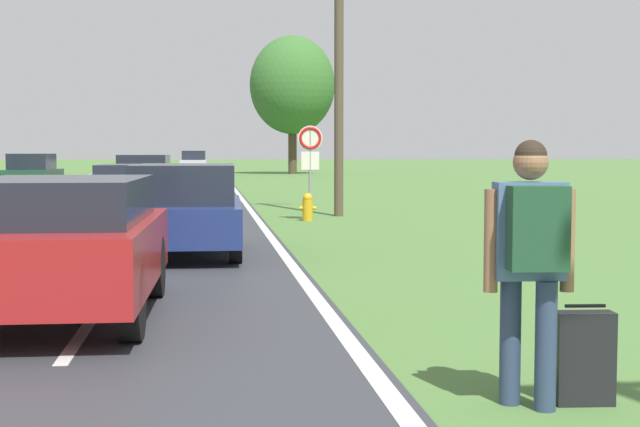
# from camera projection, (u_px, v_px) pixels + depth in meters

# --- Properties ---
(hitchhiker_person) EXTENTS (0.60, 0.45, 1.76)m
(hitchhiker_person) POSITION_uv_depth(u_px,v_px,m) (531.00, 245.00, 5.76)
(hitchhiker_person) COLOR navy
(hitchhiker_person) RESTS_ON ground
(suitcase) EXTENTS (0.40, 0.19, 0.67)m
(suitcase) POSITION_uv_depth(u_px,v_px,m) (584.00, 358.00, 5.92)
(suitcase) COLOR black
(suitcase) RESTS_ON ground
(fire_hydrant) EXTENTS (0.41, 0.25, 0.68)m
(fire_hydrant) POSITION_uv_depth(u_px,v_px,m) (308.00, 207.00, 21.68)
(fire_hydrant) COLOR gold
(fire_hydrant) RESTS_ON ground
(traffic_sign) EXTENTS (0.60, 0.10, 2.32)m
(traffic_sign) POSITION_uv_depth(u_px,v_px,m) (310.00, 150.00, 21.68)
(traffic_sign) COLOR gray
(traffic_sign) RESTS_ON ground
(utility_pole_midground) EXTENTS (1.80, 0.24, 9.48)m
(utility_pole_midground) POSITION_uv_depth(u_px,v_px,m) (339.00, 27.00, 22.99)
(utility_pole_midground) COLOR brown
(utility_pole_midground) RESTS_ON ground
(tree_left_verge) EXTENTS (6.45, 6.45, 10.44)m
(tree_left_verge) POSITION_uv_depth(u_px,v_px,m) (292.00, 85.00, 67.33)
(tree_left_verge) COLOR #473828
(tree_left_verge) RESTS_ON ground
(car_red_hatchback_nearest) EXTENTS (1.98, 3.99, 1.42)m
(car_red_hatchback_nearest) POSITION_uv_depth(u_px,v_px,m) (60.00, 241.00, 8.96)
(car_red_hatchback_nearest) COLOR black
(car_red_hatchback_nearest) RESTS_ON ground
(car_dark_blue_hatchback_approaching) EXTENTS (1.90, 4.28, 1.48)m
(car_dark_blue_hatchback_approaching) POSITION_uv_depth(u_px,v_px,m) (185.00, 206.00, 14.59)
(car_dark_blue_hatchback_approaching) COLOR black
(car_dark_blue_hatchback_approaching) RESTS_ON ground
(car_dark_grey_sedan_mid_near) EXTENTS (1.97, 4.69, 1.39)m
(car_dark_grey_sedan_mid_near) POSITION_uv_depth(u_px,v_px,m) (136.00, 193.00, 20.80)
(car_dark_grey_sedan_mid_near) COLOR black
(car_dark_grey_sedan_mid_near) RESTS_ON ground
(car_black_sedan_mid_far) EXTENTS (2.07, 4.40, 1.58)m
(car_black_sedan_mid_far) POSITION_uv_depth(u_px,v_px,m) (144.00, 176.00, 31.95)
(car_black_sedan_mid_far) COLOR black
(car_black_sedan_mid_far) RESTS_ON ground
(car_dark_green_sedan_receding) EXTENTS (2.10, 4.01, 1.60)m
(car_dark_green_sedan_receding) POSITION_uv_depth(u_px,v_px,m) (33.00, 172.00, 39.32)
(car_dark_green_sedan_receding) COLOR black
(car_dark_green_sedan_receding) RESTS_ON ground
(car_silver_suv_distant) EXTENTS (1.92, 4.54, 1.76)m
(car_silver_suv_distant) POSITION_uv_depth(u_px,v_px,m) (194.00, 162.00, 63.97)
(car_silver_suv_distant) COLOR black
(car_silver_suv_distant) RESTS_ON ground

